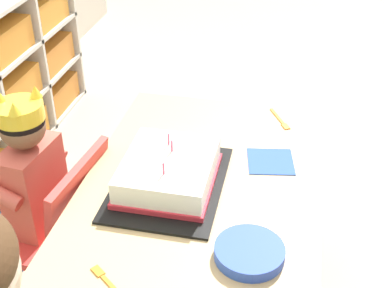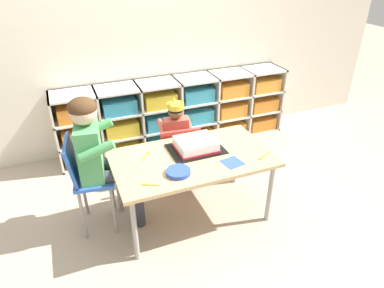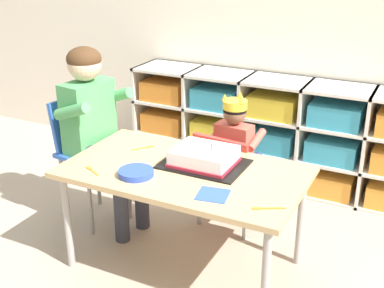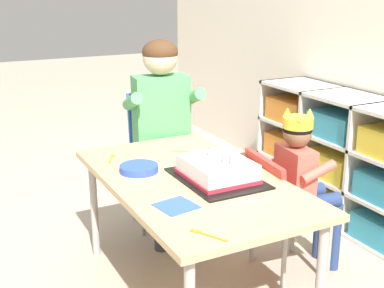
# 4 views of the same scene
# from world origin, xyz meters

# --- Properties ---
(ground) EXTENTS (16.00, 16.00, 0.00)m
(ground) POSITION_xyz_m (0.00, 0.00, 0.00)
(ground) COLOR tan
(classroom_back_wall) EXTENTS (5.89, 0.10, 2.64)m
(classroom_back_wall) POSITION_xyz_m (0.00, 1.41, 1.32)
(classroom_back_wall) COLOR beige
(classroom_back_wall) RESTS_ON ground
(storage_cubby_shelf) EXTENTS (2.52, 0.35, 0.75)m
(storage_cubby_shelf) POSITION_xyz_m (0.30, 1.18, 0.35)
(storage_cubby_shelf) COLOR silver
(storage_cubby_shelf) RESTS_ON ground
(activity_table) EXTENTS (1.19, 0.68, 0.56)m
(activity_table) POSITION_xyz_m (0.00, 0.00, 0.52)
(activity_table) COLOR tan
(activity_table) RESTS_ON ground
(classroom_chair_blue) EXTENTS (0.40, 0.36, 0.61)m
(classroom_chair_blue) POSITION_xyz_m (0.05, 0.46, 0.37)
(classroom_chair_blue) COLOR red
(classroom_chair_blue) RESTS_ON ground
(child_with_crown) EXTENTS (0.31, 0.31, 0.82)m
(child_with_crown) POSITION_xyz_m (0.06, 0.56, 0.51)
(child_with_crown) COLOR #D15647
(child_with_crown) RESTS_ON ground
(classroom_chair_adult_side) EXTENTS (0.35, 0.39, 0.77)m
(classroom_chair_adult_side) POSITION_xyz_m (-0.77, 0.19, 0.48)
(classroom_chair_adult_side) COLOR blue
(classroom_chair_adult_side) RESTS_ON ground
(adult_helper_seated) EXTENTS (0.45, 0.44, 1.08)m
(adult_helper_seated) POSITION_xyz_m (-0.65, 0.17, 0.67)
(adult_helper_seated) COLOR #4C9E5B
(adult_helper_seated) RESTS_ON ground
(birthday_cake_on_tray) EXTENTS (0.42, 0.31, 0.12)m
(birthday_cake_on_tray) POSITION_xyz_m (0.07, 0.09, 0.60)
(birthday_cake_on_tray) COLOR black
(birthday_cake_on_tray) RESTS_ON activity_table
(paper_plate_stack) EXTENTS (0.17, 0.17, 0.03)m
(paper_plate_stack) POSITION_xyz_m (-0.17, -0.17, 0.58)
(paper_plate_stack) COLOR blue
(paper_plate_stack) RESTS_ON activity_table
(paper_napkin_square) EXTENTS (0.16, 0.16, 0.00)m
(paper_napkin_square) POSITION_xyz_m (0.24, -0.19, 0.56)
(paper_napkin_square) COLOR #3356B7
(paper_napkin_square) RESTS_ON activity_table
(fork_beside_plate_stack) EXTENTS (0.12, 0.07, 0.00)m
(fork_beside_plate_stack) POSITION_xyz_m (-0.40, -0.22, 0.56)
(fork_beside_plate_stack) COLOR orange
(fork_beside_plate_stack) RESTS_ON activity_table
(fork_at_table_front_edge) EXTENTS (0.09, 0.11, 0.00)m
(fork_at_table_front_edge) POSITION_xyz_m (-0.32, 0.14, 0.56)
(fork_at_table_front_edge) COLOR orange
(fork_at_table_front_edge) RESTS_ON activity_table
(fork_scattered_mid_table) EXTENTS (0.13, 0.08, 0.00)m
(fork_scattered_mid_table) POSITION_xyz_m (0.50, -0.20, 0.56)
(fork_scattered_mid_table) COLOR orange
(fork_scattered_mid_table) RESTS_ON activity_table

